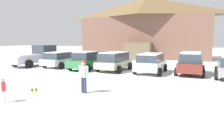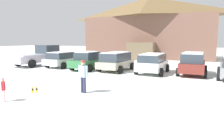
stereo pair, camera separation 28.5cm
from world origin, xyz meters
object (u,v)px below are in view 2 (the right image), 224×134
parked_maroon_van (193,63)px  pickup_truck (41,56)px  pair_of_skis (34,90)px  parked_beige_suv (116,61)px  skier_adult_in_blue_parka (83,75)px  ski_lodge (149,27)px  parked_silver_wagon (64,59)px  parked_white_suv (153,63)px  skier_child_in_red_jacket (3,88)px  parked_green_coupe (88,60)px

parked_maroon_van → pickup_truck: pickup_truck is taller
parked_maroon_van → pair_of_skis: (-7.67, -8.67, -0.90)m
pickup_truck → pair_of_skis: size_ratio=5.21×
parked_beige_suv → pair_of_skis: parked_beige_suv is taller
skier_adult_in_blue_parka → ski_lodge: bearing=94.9°
parked_beige_suv → skier_adult_in_blue_parka: skier_adult_in_blue_parka is taller
parked_silver_wagon → pickup_truck: pickup_truck is taller
pickup_truck → pair_of_skis: 11.80m
parked_beige_suv → pair_of_skis: (-1.41, -8.20, -0.86)m
parked_beige_suv → skier_adult_in_blue_parka: (1.33, -7.67, 0.06)m
parked_silver_wagon → parked_white_suv: parked_white_suv is taller
ski_lodge → parked_maroon_van: bearing=-64.5°
ski_lodge → parked_beige_suv: 15.39m
parked_maroon_van → pair_of_skis: parked_maroon_van is taller
parked_white_suv → pair_of_skis: parked_white_suv is taller
ski_lodge → pair_of_skis: size_ratio=16.33×
parked_white_suv → parked_maroon_van: parked_maroon_van is taller
ski_lodge → parked_silver_wagon: 15.91m
pickup_truck → skier_child_in_red_jacket: pickup_truck is taller
parked_green_coupe → skier_adult_in_blue_parka: bearing=-61.7°
ski_lodge → skier_child_in_red_jacket: ski_lodge is taller
parked_white_suv → skier_adult_in_blue_parka: size_ratio=2.50×
parked_white_suv → skier_adult_in_blue_parka: bearing=-104.0°
parked_beige_suv → skier_child_in_red_jacket: (-1.07, -10.30, -0.29)m
ski_lodge → pickup_truck: bearing=-120.9°
parked_beige_suv → pickup_truck: size_ratio=0.68×
parked_white_suv → parked_silver_wagon: bearing=177.3°
parked_beige_suv → skier_child_in_red_jacket: parked_beige_suv is taller
parked_white_suv → pickup_truck: 12.37m
parked_maroon_van → parked_green_coupe: bearing=-175.6°
parked_silver_wagon → parked_beige_suv: parked_beige_suv is taller
ski_lodge → skier_adult_in_blue_parka: 22.95m
parked_beige_suv → skier_child_in_red_jacket: bearing=-95.9°
skier_adult_in_blue_parka → pair_of_skis: size_ratio=1.42×
ski_lodge → parked_maroon_van: size_ratio=4.68×
parked_green_coupe → pair_of_skis: parked_green_coupe is taller
pickup_truck → skier_adult_in_blue_parka: size_ratio=3.68×
pickup_truck → skier_child_in_red_jacket: (8.05, -10.98, -0.40)m
parked_green_coupe → skier_child_in_red_jacket: size_ratio=4.09×
parked_green_coupe → parked_beige_suv: size_ratio=1.02×
skier_adult_in_blue_parka → skier_child_in_red_jacket: skier_adult_in_blue_parka is taller
skier_adult_in_blue_parka → parked_green_coupe: bearing=118.3°
parked_silver_wagon → pickup_truck: size_ratio=0.70×
skier_adult_in_blue_parka → parked_silver_wagon: bearing=131.9°
ski_lodge → skier_adult_in_blue_parka: (1.94, -22.56, -3.76)m
ski_lodge → parked_green_coupe: size_ratio=4.48×
pickup_truck → skier_adult_in_blue_parka: 13.37m
ski_lodge → parked_beige_suv: (0.61, -14.89, -3.82)m
parked_silver_wagon → pair_of_skis: (4.50, -8.60, -0.82)m
parked_beige_suv → parked_maroon_van: bearing=4.3°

